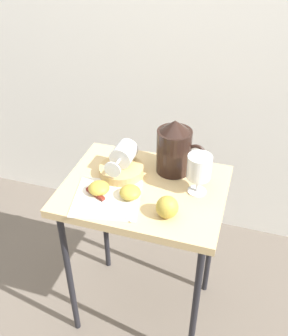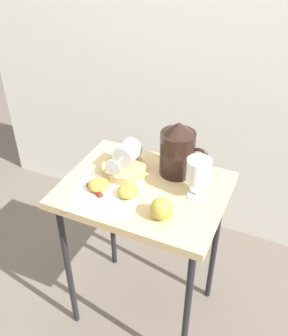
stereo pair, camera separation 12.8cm
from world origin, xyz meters
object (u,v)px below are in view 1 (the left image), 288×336
object	(u,v)px
table	(144,203)
basket_tray	(121,171)
wine_glass_upright	(199,169)
wine_glass_tipped_near	(123,154)
apple_half_right	(130,192)
pitcher	(174,151)
knife	(102,199)
apple_whole	(167,207)
apple_half_left	(99,188)

from	to	relation	value
table	basket_tray	distance (m)	0.14
basket_tray	wine_glass_upright	distance (m)	0.29
basket_tray	wine_glass_tipped_near	world-z (taller)	wine_glass_tipped_near
basket_tray	wine_glass_tipped_near	bearing A→B (deg)	86.39
table	wine_glass_tipped_near	size ratio (longest dim) A/B	4.53
wine_glass_tipped_near	apple_half_right	size ratio (longest dim) A/B	2.11
pitcher	knife	bearing A→B (deg)	-126.90
pitcher	wine_glass_upright	size ratio (longest dim) A/B	1.42
apple_whole	table	bearing A→B (deg)	133.25
knife	wine_glass_tipped_near	bearing A→B (deg)	86.41
pitcher	basket_tray	bearing A→B (deg)	-154.00
table	wine_glass_tipped_near	distance (m)	0.19
basket_tray	wine_glass_upright	world-z (taller)	wine_glass_upright
wine_glass_upright	apple_half_right	xyz separation A→B (m)	(-0.21, -0.10, -0.07)
table	basket_tray	bearing A→B (deg)	156.17
table	wine_glass_upright	bearing A→B (deg)	8.69
wine_glass_upright	apple_half_right	distance (m)	0.24
table	apple_half_left	size ratio (longest dim) A/B	9.55
basket_tray	pitcher	distance (m)	0.20
basket_tray	apple_half_left	distance (m)	0.13
table	wine_glass_tipped_near	bearing A→B (deg)	145.69
basket_tray	table	bearing A→B (deg)	-23.83
pitcher	apple_whole	size ratio (longest dim) A/B	2.87
table	knife	xyz separation A→B (m)	(-0.11, -0.11, 0.08)
apple_half_left	knife	xyz separation A→B (m)	(0.03, -0.03, -0.02)
table	knife	bearing A→B (deg)	-133.55
apple_half_right	knife	xyz separation A→B (m)	(-0.08, -0.04, -0.02)
basket_tray	apple_half_left	bearing A→B (deg)	-105.84
wine_glass_upright	apple_half_left	distance (m)	0.34
knife	apple_half_right	bearing A→B (deg)	27.64
apple_half_left	apple_whole	xyz separation A→B (m)	(0.25, -0.04, 0.01)
basket_tray	apple_whole	size ratio (longest dim) A/B	2.22
table	apple_half_left	distance (m)	0.18
knife	basket_tray	bearing A→B (deg)	86.41
table	apple_half_right	distance (m)	0.12
basket_tray	knife	world-z (taller)	basket_tray
apple_half_left	basket_tray	bearing A→B (deg)	74.16
wine_glass_tipped_near	knife	distance (m)	0.19
table	knife	size ratio (longest dim) A/B	3.34
basket_tray	apple_half_left	world-z (taller)	apple_half_left
pitcher	apple_whole	distance (m)	0.26
wine_glass_upright	knife	world-z (taller)	wine_glass_upright
table	apple_whole	world-z (taller)	apple_whole
table	basket_tray	world-z (taller)	basket_tray
pitcher	apple_half_left	world-z (taller)	pitcher
table	basket_tray	xyz separation A→B (m)	(-0.10, 0.04, 0.09)
wine_glass_upright	knife	distance (m)	0.33
pitcher	apple_whole	xyz separation A→B (m)	(0.04, -0.25, -0.05)
wine_glass_upright	wine_glass_tipped_near	size ratio (longest dim) A/B	0.96
apple_half_left	apple_half_right	distance (m)	0.11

